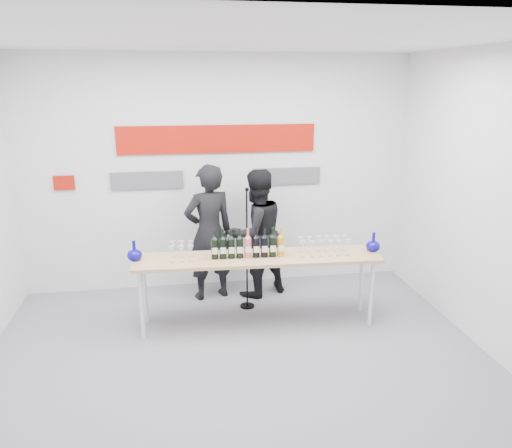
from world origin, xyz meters
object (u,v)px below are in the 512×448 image
object	(u,v)px
tasting_table	(257,262)
presenter_left	(209,233)
presenter_right	(256,233)
mic_stand	(247,272)

from	to	relation	value
tasting_table	presenter_left	xyz separation A→B (m)	(-0.47, 0.82, 0.11)
tasting_table	presenter_right	bearing A→B (deg)	84.45
presenter_right	mic_stand	bearing A→B (deg)	41.91
tasting_table	presenter_right	size ratio (longest dim) A/B	1.67
presenter_right	mic_stand	size ratio (longest dim) A/B	1.09
tasting_table	mic_stand	size ratio (longest dim) A/B	1.82
presenter_right	tasting_table	bearing A→B (deg)	57.77
presenter_left	tasting_table	bearing A→B (deg)	103.45
mic_stand	tasting_table	bearing A→B (deg)	-86.58
presenter_left	presenter_right	world-z (taller)	presenter_left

